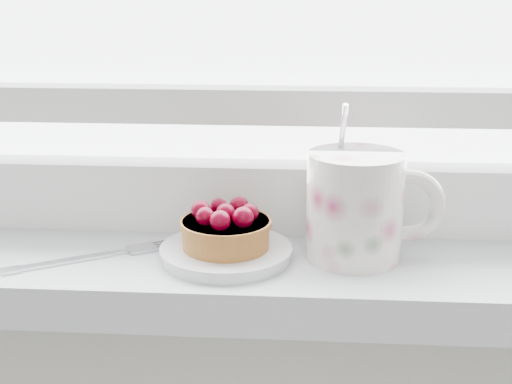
# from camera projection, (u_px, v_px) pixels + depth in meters

# --- Properties ---
(saucer) EXTENTS (0.12, 0.12, 0.01)m
(saucer) POSITION_uv_depth(u_px,v_px,m) (226.00, 253.00, 0.67)
(saucer) COLOR silver
(saucer) RESTS_ON windowsill
(raspberry_tart) EXTENTS (0.08, 0.08, 0.04)m
(raspberry_tart) POSITION_uv_depth(u_px,v_px,m) (226.00, 228.00, 0.66)
(raspberry_tart) COLOR brown
(raspberry_tart) RESTS_ON saucer
(floral_mug) EXTENTS (0.13, 0.09, 0.14)m
(floral_mug) POSITION_uv_depth(u_px,v_px,m) (358.00, 204.00, 0.66)
(floral_mug) COLOR silver
(floral_mug) RESTS_ON windowsill
(fork) EXTENTS (0.16, 0.10, 0.00)m
(fork) POSITION_uv_depth(u_px,v_px,m) (95.00, 256.00, 0.67)
(fork) COLOR silver
(fork) RESTS_ON windowsill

